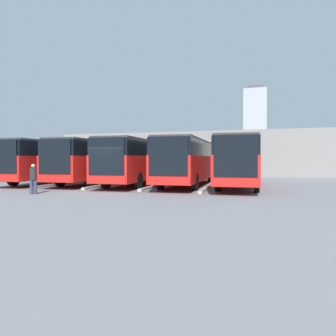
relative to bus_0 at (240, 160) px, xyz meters
name	(u,v)px	position (x,y,z in m)	size (l,w,h in m)	color
ground_plane	(103,192)	(7.01, 5.67, -1.77)	(600.00, 600.00, 0.00)	gray
bus_0	(240,160)	(0.00, 0.00, 0.00)	(3.16, 12.02, 3.15)	red
curb_divider_0	(208,187)	(1.75, 1.76, -1.69)	(0.24, 7.00, 0.15)	#B2B2AD
bus_1	(189,160)	(3.51, -0.14, 0.00)	(3.16, 12.02, 3.15)	red
curb_divider_1	(157,186)	(5.26, 1.62, -1.69)	(0.24, 7.00, 0.15)	#B2B2AD
bus_2	(141,160)	(7.01, 0.10, 0.00)	(3.16, 12.02, 3.15)	red
curb_divider_2	(108,185)	(8.76, 1.86, -1.69)	(0.24, 7.00, 0.15)	#B2B2AD
bus_3	(100,160)	(10.52, -0.06, 0.00)	(3.16, 12.02, 3.15)	red
curb_divider_3	(66,183)	(12.27, 1.70, -1.69)	(0.24, 7.00, 0.15)	#B2B2AD
bus_4	(57,160)	(14.02, 0.34, 0.00)	(3.16, 12.02, 3.15)	red
pedestrian	(33,178)	(9.82, 8.02, -0.91)	(0.48, 0.48, 1.59)	#38384C
station_building	(198,154)	(7.01, -18.36, 0.76)	(32.61, 12.31, 4.99)	gray
office_tower	(255,125)	(10.21, -214.39, 23.95)	(15.47, 15.47, 52.62)	#ADB2B7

